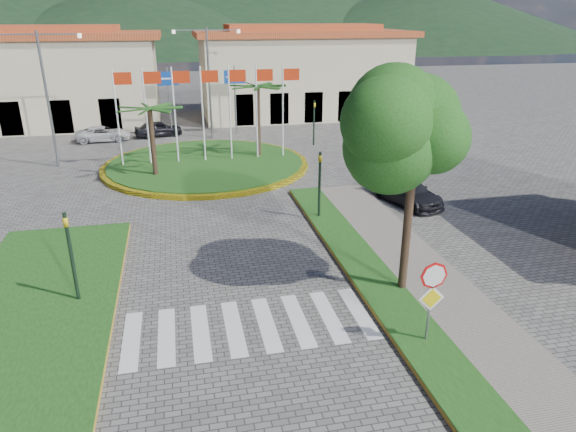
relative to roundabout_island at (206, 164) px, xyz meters
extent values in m
plane|color=#585553|center=(0.00, -22.00, -0.18)|extent=(160.00, 160.00, 0.00)
cube|color=gray|center=(6.00, -20.00, -0.10)|extent=(4.00, 28.00, 0.15)
cube|color=#194814|center=(4.80, -20.00, -0.09)|extent=(1.60, 28.00, 0.18)
cube|color=#194814|center=(-6.50, -16.00, -0.09)|extent=(5.00, 14.00, 0.18)
cube|color=silver|center=(0.00, -18.00, -0.17)|extent=(8.00, 3.00, 0.01)
cylinder|color=yellow|center=(0.00, 0.00, -0.06)|extent=(12.70, 12.70, 0.24)
cylinder|color=#194814|center=(0.00, 0.00, -0.03)|extent=(12.00, 12.00, 0.30)
cylinder|color=black|center=(-3.00, -2.00, 1.85)|extent=(0.28, 0.28, 4.05)
cylinder|color=black|center=(3.50, 1.00, 2.16)|extent=(0.28, 0.28, 4.68)
cylinder|color=silver|center=(-5.00, 0.50, 2.82)|extent=(0.10, 0.10, 6.00)
cube|color=#BA280B|center=(-4.45, 0.50, 5.22)|extent=(1.00, 0.03, 0.70)
cylinder|color=silver|center=(-3.34, 0.50, 2.82)|extent=(0.10, 0.10, 6.00)
cube|color=#BA280B|center=(-2.79, 0.50, 5.22)|extent=(1.00, 0.03, 0.70)
cylinder|color=silver|center=(-1.67, 0.50, 2.82)|extent=(0.10, 0.10, 6.00)
cube|color=#BA280B|center=(-1.12, 0.50, 5.22)|extent=(1.00, 0.03, 0.70)
cylinder|color=silver|center=(0.00, 0.50, 2.82)|extent=(0.10, 0.10, 6.00)
cube|color=#BA280B|center=(0.55, 0.50, 5.22)|extent=(1.00, 0.03, 0.70)
cylinder|color=silver|center=(1.66, 0.50, 2.82)|extent=(0.10, 0.10, 6.00)
cube|color=#BA280B|center=(2.21, 0.50, 5.22)|extent=(1.00, 0.03, 0.70)
cylinder|color=silver|center=(3.33, 0.50, 2.82)|extent=(0.10, 0.10, 6.00)
cube|color=#BA280B|center=(3.88, 0.50, 5.22)|extent=(1.00, 0.03, 0.70)
cylinder|color=silver|center=(5.00, 0.50, 2.82)|extent=(0.10, 0.10, 6.00)
cube|color=#BA280B|center=(5.55, 0.50, 5.22)|extent=(1.00, 0.03, 0.70)
cylinder|color=slate|center=(4.90, -20.00, 1.07)|extent=(0.07, 0.07, 2.50)
cylinder|color=red|center=(4.90, -20.05, 2.07)|extent=(0.80, 0.03, 0.80)
cube|color=yellow|center=(4.90, -20.06, 1.37)|extent=(0.78, 0.03, 0.78)
cylinder|color=black|center=(5.50, -17.00, 2.02)|extent=(0.28, 0.28, 4.40)
ellipsoid|color=#174A13|center=(5.50, -17.00, 5.02)|extent=(3.60, 3.60, 3.20)
cylinder|color=black|center=(-5.20, -15.50, 1.42)|extent=(0.12, 0.12, 3.20)
imported|color=gold|center=(-5.20, -15.50, 2.42)|extent=(0.15, 0.18, 0.90)
cylinder|color=black|center=(4.50, -10.00, 1.42)|extent=(0.12, 0.12, 3.20)
imported|color=gold|center=(4.50, -10.00, 2.42)|extent=(0.15, 0.18, 0.90)
cylinder|color=black|center=(8.00, 4.00, 1.42)|extent=(0.12, 0.12, 3.20)
imported|color=gold|center=(8.00, 4.00, 2.42)|extent=(0.18, 0.15, 0.90)
cylinder|color=slate|center=(-2.00, 9.00, 2.42)|extent=(0.12, 0.12, 5.20)
cube|color=#0E3B99|center=(-2.00, 8.94, 4.22)|extent=(1.60, 0.05, 1.00)
cylinder|color=slate|center=(3.00, 9.00, 2.42)|extent=(0.12, 0.12, 5.20)
cube|color=#0E3B99|center=(3.00, 8.94, 4.22)|extent=(1.60, 0.05, 1.00)
cylinder|color=slate|center=(1.00, 8.00, 3.82)|extent=(0.16, 0.16, 8.00)
cube|color=slate|center=(-0.20, 8.00, 7.62)|extent=(2.40, 0.08, 0.08)
cube|color=slate|center=(2.20, 8.00, 7.62)|extent=(2.40, 0.08, 0.08)
cylinder|color=slate|center=(-9.00, 2.00, 3.82)|extent=(0.16, 0.16, 8.00)
cube|color=slate|center=(-10.20, 2.00, 7.62)|extent=(2.40, 0.08, 0.08)
cube|color=slate|center=(-7.80, 2.00, 7.62)|extent=(2.40, 0.08, 0.08)
cube|color=beige|center=(-14.00, 16.00, 3.32)|extent=(22.00, 9.00, 7.00)
cube|color=#AA3921|center=(-14.00, 16.00, 7.07)|extent=(23.32, 9.54, 0.50)
cube|color=#AA3921|center=(-14.00, 16.00, 7.57)|extent=(16.50, 4.95, 0.60)
cube|color=beige|center=(10.00, 16.00, 3.32)|extent=(18.00, 9.00, 7.00)
cube|color=#AA3921|center=(10.00, 16.00, 7.07)|extent=(19.08, 9.54, 0.50)
cube|color=#AA3921|center=(10.00, 16.00, 7.57)|extent=(13.50, 4.95, 0.60)
cone|color=black|center=(70.00, 113.00, 8.82)|extent=(120.00, 120.00, 18.00)
cone|color=black|center=(-10.00, 108.00, 7.82)|extent=(110.00, 110.00, 16.00)
imported|color=silver|center=(-7.00, 8.59, 0.37)|extent=(4.05, 2.11, 1.09)
imported|color=black|center=(-3.02, 9.31, 0.43)|extent=(3.81, 2.21, 1.22)
imported|color=black|center=(7.05, 12.79, 0.35)|extent=(3.39, 2.06, 1.05)
imported|color=black|center=(9.39, -8.84, 0.44)|extent=(2.84, 4.53, 1.22)
camera|label=1|loc=(-1.63, -31.27, 8.70)|focal=32.00mm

